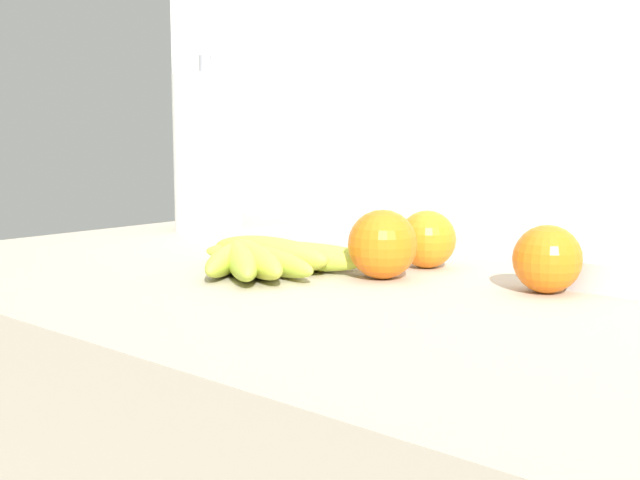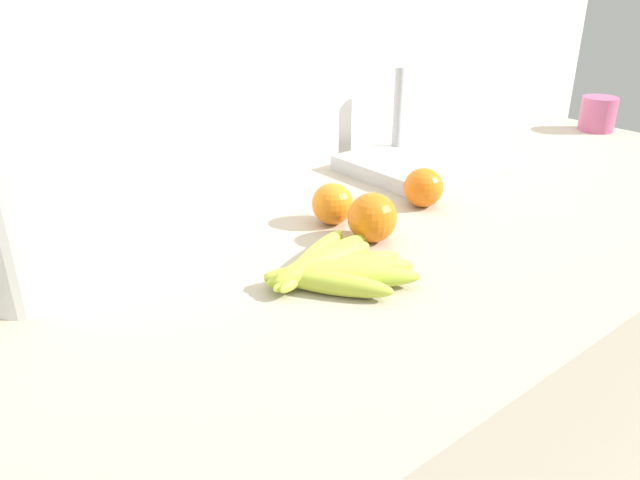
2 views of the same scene
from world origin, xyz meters
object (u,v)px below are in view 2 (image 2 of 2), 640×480
(mug, at_px, (598,114))
(banana_bunch, at_px, (330,269))
(orange_center, at_px, (423,187))
(paper_towel_roll, at_px, (12,209))
(orange_back_left, at_px, (332,204))
(sink_basin, at_px, (423,159))
(orange_right, at_px, (372,218))

(mug, bearing_deg, banana_bunch, -170.03)
(orange_center, xyz_separation_m, mug, (0.77, 0.08, 0.01))
(orange_center, height_order, paper_towel_roll, paper_towel_roll)
(orange_center, relative_size, paper_towel_roll, 0.25)
(orange_back_left, height_order, mug, mug)
(banana_bunch, distance_m, orange_center, 0.33)
(banana_bunch, relative_size, orange_center, 3.06)
(mug, bearing_deg, sink_basin, 173.11)
(paper_towel_roll, xyz_separation_m, sink_basin, (0.83, 0.05, -0.11))
(paper_towel_roll, distance_m, mug, 1.43)
(orange_center, xyz_separation_m, orange_back_left, (-0.18, 0.04, -0.00))
(orange_back_left, relative_size, mug, 0.79)
(banana_bunch, height_order, sink_basin, sink_basin)
(sink_basin, xyz_separation_m, mug, (0.60, -0.07, 0.02))
(banana_bunch, xyz_separation_m, paper_towel_roll, (-0.34, 0.21, 0.11))
(orange_right, height_order, sink_basin, sink_basin)
(orange_back_left, height_order, paper_towel_roll, paper_towel_roll)
(orange_center, distance_m, paper_towel_roll, 0.67)
(banana_bunch, xyz_separation_m, orange_right, (0.14, 0.06, 0.02))
(banana_bunch, height_order, orange_back_left, orange_back_left)
(orange_right, xyz_separation_m, mug, (0.94, 0.13, 0.00))
(paper_towel_roll, relative_size, mug, 3.19)
(orange_back_left, xyz_separation_m, paper_towel_roll, (-0.48, 0.06, 0.09))
(orange_right, relative_size, sink_basin, 0.24)
(orange_center, xyz_separation_m, paper_towel_roll, (-0.66, 0.10, 0.09))
(orange_right, height_order, mug, mug)
(banana_bunch, relative_size, orange_back_left, 3.09)
(paper_towel_roll, bearing_deg, sink_basin, 3.46)
(orange_center, relative_size, orange_back_left, 1.01)
(orange_back_left, distance_m, mug, 0.95)
(orange_right, relative_size, paper_towel_roll, 0.28)
(orange_center, height_order, sink_basin, sink_basin)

